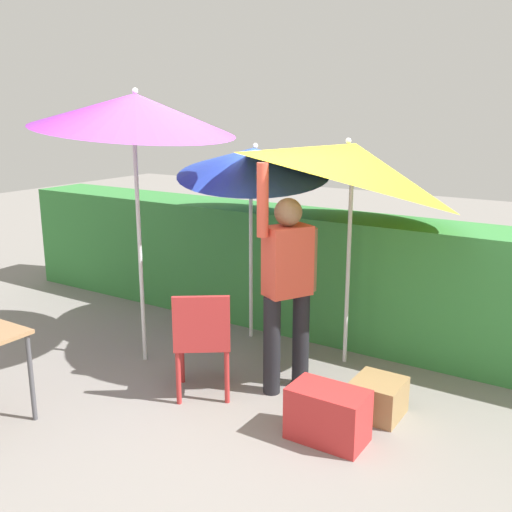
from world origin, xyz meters
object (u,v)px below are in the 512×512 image
object	(u,v)px
umbrella_rainbow	(350,163)
crate_cardboard	(378,398)
umbrella_yellow	(253,162)
person_vendor	(287,281)
chair_plastic	(202,337)
umbrella_orange	(135,112)
cooler_box	(328,415)

from	to	relation	value
umbrella_rainbow	crate_cardboard	bearing A→B (deg)	-50.69
umbrella_rainbow	umbrella_yellow	xyz separation A→B (m)	(-1.01, 0.04, -0.04)
umbrella_yellow	crate_cardboard	size ratio (longest dim) A/B	5.52
umbrella_rainbow	umbrella_yellow	world-z (taller)	umbrella_rainbow
person_vendor	crate_cardboard	world-z (taller)	person_vendor
chair_plastic	crate_cardboard	world-z (taller)	chair_plastic
crate_cardboard	umbrella_yellow	bearing A→B (deg)	153.47
umbrella_orange	chair_plastic	world-z (taller)	umbrella_orange
umbrella_orange	umbrella_yellow	bearing A→B (deg)	62.01
umbrella_rainbow	chair_plastic	xyz separation A→B (m)	(-0.65, -1.26, -1.30)
umbrella_yellow	crate_cardboard	distance (m)	2.47
umbrella_rainbow	cooler_box	bearing A→B (deg)	-69.91
umbrella_orange	person_vendor	bearing A→B (deg)	7.44
umbrella_orange	person_vendor	size ratio (longest dim) A/B	1.33
person_vendor	cooler_box	xyz separation A→B (m)	(0.63, -0.52, -0.74)
umbrella_rainbow	umbrella_yellow	bearing A→B (deg)	178.02
umbrella_rainbow	chair_plastic	world-z (taller)	umbrella_rainbow
umbrella_rainbow	person_vendor	size ratio (longest dim) A/B	1.26
umbrella_rainbow	umbrella_yellow	distance (m)	1.01
umbrella_rainbow	person_vendor	bearing A→B (deg)	-101.02
cooler_box	umbrella_orange	bearing A→B (deg)	170.55
umbrella_yellow	person_vendor	bearing A→B (deg)	-43.91
umbrella_orange	crate_cardboard	world-z (taller)	umbrella_orange
crate_cardboard	umbrella_orange	bearing A→B (deg)	-175.39
umbrella_yellow	cooler_box	distance (m)	2.56
umbrella_yellow	chair_plastic	world-z (taller)	umbrella_yellow
umbrella_orange	cooler_box	xyz separation A→B (m)	(2.02, -0.34, -2.04)
umbrella_yellow	person_vendor	xyz separation A→B (m)	(0.86, -0.82, -0.84)
umbrella_orange	umbrella_rainbow	bearing A→B (deg)	32.15
chair_plastic	crate_cardboard	size ratio (longest dim) A/B	2.36
umbrella_orange	person_vendor	distance (m)	1.91
chair_plastic	cooler_box	bearing A→B (deg)	-2.26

